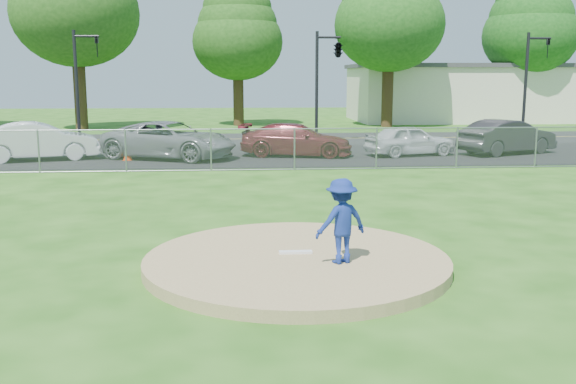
% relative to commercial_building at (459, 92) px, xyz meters
% --- Properties ---
extents(ground, '(120.00, 120.00, 0.00)m').
position_rel_commercial_building_xyz_m(ground, '(-16.00, -28.00, -2.16)').
color(ground, '#1F5011').
rests_on(ground, ground).
extents(pitchers_mound, '(5.40, 5.40, 0.20)m').
position_rel_commercial_building_xyz_m(pitchers_mound, '(-16.00, -38.00, -2.06)').
color(pitchers_mound, '#9C8256').
rests_on(pitchers_mound, ground).
extents(pitching_rubber, '(0.60, 0.15, 0.04)m').
position_rel_commercial_building_xyz_m(pitching_rubber, '(-16.00, -37.80, -1.94)').
color(pitching_rubber, white).
rests_on(pitching_rubber, pitchers_mound).
extents(chain_link_fence, '(40.00, 0.06, 1.50)m').
position_rel_commercial_building_xyz_m(chain_link_fence, '(-16.00, -26.00, -1.41)').
color(chain_link_fence, gray).
rests_on(chain_link_fence, ground).
extents(parking_lot, '(50.00, 8.00, 0.01)m').
position_rel_commercial_building_xyz_m(parking_lot, '(-16.00, -21.50, -2.15)').
color(parking_lot, black).
rests_on(parking_lot, ground).
extents(street, '(60.00, 7.00, 0.01)m').
position_rel_commercial_building_xyz_m(street, '(-16.00, -14.00, -2.16)').
color(street, black).
rests_on(street, ground).
extents(commercial_building, '(16.40, 9.40, 4.30)m').
position_rel_commercial_building_xyz_m(commercial_building, '(0.00, 0.00, 0.00)').
color(commercial_building, beige).
rests_on(commercial_building, ground).
extents(tree_center, '(6.16, 6.16, 9.84)m').
position_rel_commercial_building_xyz_m(tree_center, '(-17.00, -4.00, 4.31)').
color(tree_center, '#352313').
rests_on(tree_center, ground).
extents(tree_right, '(7.28, 7.28, 11.63)m').
position_rel_commercial_building_xyz_m(tree_right, '(-7.00, -6.00, 5.49)').
color(tree_right, '#322112').
rests_on(tree_right, ground).
extents(tree_far_right, '(6.72, 6.72, 10.74)m').
position_rel_commercial_building_xyz_m(tree_far_right, '(4.00, -3.00, 4.90)').
color(tree_far_right, '#372014').
rests_on(tree_far_right, ground).
extents(traffic_signal_left, '(1.28, 0.20, 5.60)m').
position_rel_commercial_building_xyz_m(traffic_signal_left, '(-24.76, -16.00, 1.20)').
color(traffic_signal_left, black).
rests_on(traffic_signal_left, ground).
extents(traffic_signal_center, '(1.42, 2.48, 5.60)m').
position_rel_commercial_building_xyz_m(traffic_signal_center, '(-12.03, -16.00, 2.45)').
color(traffic_signal_center, black).
rests_on(traffic_signal_center, ground).
extents(traffic_signal_right, '(1.28, 0.20, 5.60)m').
position_rel_commercial_building_xyz_m(traffic_signal_right, '(-1.76, -16.00, 1.20)').
color(traffic_signal_right, black).
rests_on(traffic_signal_right, ground).
extents(pitcher, '(1.08, 0.86, 1.46)m').
position_rel_commercial_building_xyz_m(pitcher, '(-15.28, -38.44, -1.23)').
color(pitcher, navy).
rests_on(pitcher, pitchers_mound).
extents(traffic_cone, '(0.35, 0.35, 0.68)m').
position_rel_commercial_building_xyz_m(traffic_cone, '(-21.51, -22.74, -1.81)').
color(traffic_cone, '#ED3F0C').
rests_on(traffic_cone, parking_lot).
extents(parked_car_white, '(4.93, 2.90, 1.53)m').
position_rel_commercial_building_xyz_m(parked_car_white, '(-25.07, -22.43, -1.38)').
color(parked_car_white, white).
rests_on(parked_car_white, parking_lot).
extents(parked_car_gray, '(6.05, 4.52, 1.53)m').
position_rel_commercial_building_xyz_m(parked_car_gray, '(-19.83, -22.31, -1.39)').
color(parked_car_gray, gray).
rests_on(parked_car_gray, parking_lot).
extents(parked_car_darkred, '(5.04, 2.85, 1.38)m').
position_rel_commercial_building_xyz_m(parked_car_darkred, '(-14.57, -21.85, -1.46)').
color(parked_car_darkred, maroon).
rests_on(parked_car_darkred, parking_lot).
extents(parked_car_pearl, '(4.11, 2.44, 1.31)m').
position_rel_commercial_building_xyz_m(parked_car_pearl, '(-9.70, -22.02, -1.49)').
color(parked_car_pearl, silver).
rests_on(parked_car_pearl, parking_lot).
extents(parked_car_charcoal, '(4.78, 3.28, 1.49)m').
position_rel_commercial_building_xyz_m(parked_car_charcoal, '(-5.29, -21.76, -1.40)').
color(parked_car_charcoal, '#242426').
rests_on(parked_car_charcoal, parking_lot).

